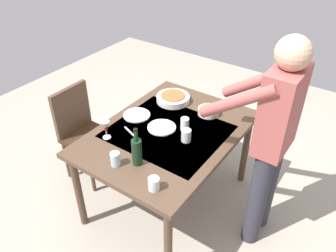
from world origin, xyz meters
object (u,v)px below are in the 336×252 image
object	(u,v)px
person_server	(272,137)
side_bowl_salad	(208,111)
wine_glass_left	(106,127)
water_cup_near_right	(185,124)
serving_bowl_pasta	(173,98)
wine_bottle	(137,151)
chair_near	(81,128)
water_cup_far_right	(186,135)
dinner_plate_near	(137,115)
dinner_plate_far	(162,127)
water_cup_far_left	(115,159)
water_cup_near_left	(154,184)
dining_table	(168,139)

from	to	relation	value
person_server	side_bowl_salad	world-z (taller)	person_server
wine_glass_left	water_cup_near_right	xyz separation A→B (m)	(-0.43, 0.44, -0.05)
serving_bowl_pasta	wine_bottle	bearing A→B (deg)	17.91
person_server	wine_bottle	size ratio (longest dim) A/B	5.71
serving_bowl_pasta	side_bowl_salad	xyz separation A→B (m)	(0.00, 0.37, 0.00)
chair_near	wine_bottle	distance (m)	1.05
chair_near	water_cup_far_right	size ratio (longest dim) A/B	9.21
water_cup_near_right	serving_bowl_pasta	world-z (taller)	water_cup_near_right
wine_glass_left	water_cup_near_right	distance (m)	0.62
side_bowl_salad	dinner_plate_near	xyz separation A→B (m)	(0.37, -0.49, -0.03)
person_server	serving_bowl_pasta	world-z (taller)	person_server
person_server	dinner_plate_near	bearing A→B (deg)	-84.22
wine_glass_left	dinner_plate_far	distance (m)	0.45
water_cup_far_right	side_bowl_salad	bearing A→B (deg)	-174.03
side_bowl_salad	dinner_plate_far	bearing A→B (deg)	-27.39
person_server	water_cup_far_left	size ratio (longest dim) A/B	16.34
water_cup_near_right	dinner_plate_far	bearing A→B (deg)	-63.02
water_cup_near_left	dinner_plate_near	xyz separation A→B (m)	(-0.60, -0.64, -0.04)
water_cup_near_left	dinner_plate_near	distance (m)	0.88
wine_bottle	water_cup_far_left	bearing A→B (deg)	-49.45
dinner_plate_far	dinner_plate_near	bearing A→B (deg)	-95.37
chair_near	serving_bowl_pasta	xyz separation A→B (m)	(-0.54, 0.66, 0.28)
wine_bottle	dinner_plate_near	xyz separation A→B (m)	(-0.47, -0.39, -0.10)
water_cup_near_right	serving_bowl_pasta	size ratio (longest dim) A/B	0.36
water_cup_far_right	dinner_plate_near	size ratio (longest dim) A/B	0.43
water_cup_far_left	dinner_plate_far	world-z (taller)	water_cup_far_left
side_bowl_salad	dinner_plate_far	size ratio (longest dim) A/B	0.78
chair_near	wine_bottle	size ratio (longest dim) A/B	3.07
wine_bottle	wine_glass_left	xyz separation A→B (m)	(-0.10, -0.38, -0.01)
water_cup_near_right	dinner_plate_near	size ratio (longest dim) A/B	0.48
dinner_plate_near	dining_table	bearing A→B (deg)	84.67
wine_bottle	dinner_plate_far	xyz separation A→B (m)	(-0.44, -0.11, -0.10)
water_cup_far_right	serving_bowl_pasta	xyz separation A→B (m)	(-0.43, -0.41, -0.02)
chair_near	wine_glass_left	world-z (taller)	wine_glass_left
wine_bottle	water_cup_near_right	distance (m)	0.53
person_server	wine_bottle	distance (m)	0.93
person_server	dinner_plate_near	world-z (taller)	person_server
dinner_plate_near	dinner_plate_far	xyz separation A→B (m)	(0.03, 0.28, 0.00)
dining_table	wine_bottle	xyz separation A→B (m)	(0.44, 0.05, 0.19)
wine_bottle	serving_bowl_pasta	distance (m)	0.89
water_cup_far_right	dinner_plate_far	distance (m)	0.26
water_cup_far_left	water_cup_far_right	xyz separation A→B (m)	(-0.52, 0.25, -0.00)
wine_glass_left	water_cup_near_left	bearing A→B (deg)	69.84
person_server	wine_bottle	xyz separation A→B (m)	(0.58, -0.72, -0.07)
wine_bottle	water_cup_near_right	bearing A→B (deg)	174.21
dining_table	water_cup_far_right	distance (m)	0.22
dinner_plate_near	water_cup_far_right	bearing A→B (deg)	84.14
chair_near	dinner_plate_far	world-z (taller)	chair_near
water_cup_near_left	side_bowl_salad	world-z (taller)	water_cup_near_left
person_server	side_bowl_salad	bearing A→B (deg)	-112.25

